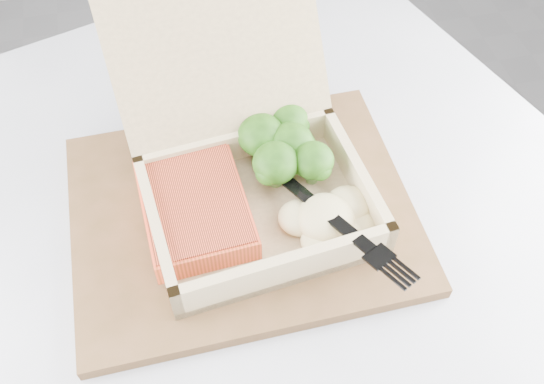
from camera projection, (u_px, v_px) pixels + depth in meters
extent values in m
cube|color=silver|center=(222.00, 277.00, 0.60)|extent=(1.05, 1.05, 0.03)
cube|color=brown|center=(242.00, 212.00, 0.62)|extent=(0.34, 0.27, 0.01)
cube|color=tan|center=(260.00, 215.00, 0.60)|extent=(0.23, 0.18, 0.01)
cube|color=tan|center=(158.00, 233.00, 0.57)|extent=(0.03, 0.16, 0.04)
cube|color=tan|center=(356.00, 178.00, 0.61)|extent=(0.03, 0.16, 0.04)
cube|color=tan|center=(287.00, 270.00, 0.54)|extent=(0.21, 0.03, 0.04)
cube|color=tan|center=(237.00, 148.00, 0.63)|extent=(0.21, 0.03, 0.04)
cube|color=tan|center=(218.00, 53.00, 0.59)|extent=(0.22, 0.12, 0.14)
cube|color=#E64E2D|center=(195.00, 209.00, 0.58)|extent=(0.10, 0.13, 0.03)
ellipsoid|color=beige|center=(326.00, 218.00, 0.57)|extent=(0.09, 0.08, 0.03)
cube|color=black|center=(287.00, 175.00, 0.59)|extent=(0.06, 0.11, 0.02)
cube|color=black|center=(347.00, 233.00, 0.55)|extent=(0.04, 0.05, 0.01)
cube|color=white|center=(170.00, 110.00, 0.71)|extent=(0.08, 0.15, 0.00)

